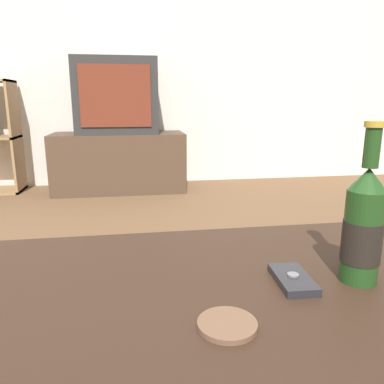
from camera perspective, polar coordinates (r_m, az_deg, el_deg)
back_wall at (r=3.57m, az=-8.79°, el=22.40°), size 8.00×0.05×2.60m
coffee_table at (r=0.63m, az=-2.68°, el=-22.54°), size 1.22×0.73×0.44m
tv_stand at (r=3.26m, az=-10.97°, el=4.52°), size 1.09×0.47×0.49m
television at (r=3.22m, az=-11.42°, el=14.08°), size 0.65×0.47×0.59m
beer_bottle at (r=0.71m, az=24.62°, el=-4.81°), size 0.07×0.07×0.28m
cell_phone at (r=0.70m, az=15.11°, el=-12.70°), size 0.06×0.11×0.02m
coaster at (r=0.56m, az=5.39°, el=-19.47°), size 0.09×0.09×0.01m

